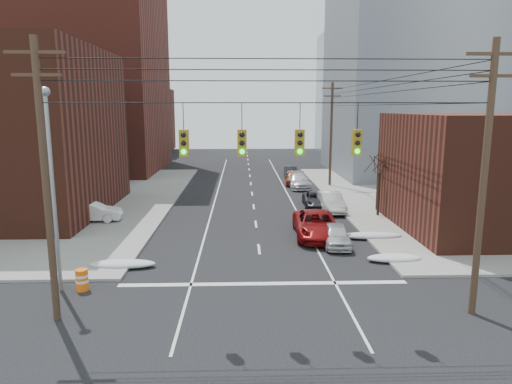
{
  "coord_description": "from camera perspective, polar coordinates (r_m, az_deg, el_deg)",
  "views": [
    {
      "loc": [
        -1.02,
        -14.41,
        8.43
      ],
      "look_at": [
        -0.09,
        14.78,
        3.0
      ],
      "focal_mm": 32.0,
      "sensor_mm": 36.0,
      "label": 1
    }
  ],
  "objects": [
    {
      "name": "snow_east_far",
      "position": [
        30.74,
        14.21,
        -5.3
      ],
      "size": [
        4.0,
        1.08,
        0.42
      ],
      "primitive_type": "ellipsoid",
      "color": "silver",
      "rests_on": "ground"
    },
    {
      "name": "snow_ne",
      "position": [
        26.64,
        16.87,
        -7.9
      ],
      "size": [
        3.0,
        1.08,
        0.42
      ],
      "primitive_type": "ellipsoid",
      "color": "silver",
      "rests_on": "ground"
    },
    {
      "name": "parked_car_f",
      "position": [
        55.8,
        4.34,
        2.51
      ],
      "size": [
        1.5,
        4.14,
        1.36
      ],
      "primitive_type": "imported",
      "rotation": [
        0.0,
        0.0,
        -0.02
      ],
      "color": "black",
      "rests_on": "ground"
    },
    {
      "name": "parked_car_d",
      "position": [
        48.54,
        5.36,
        1.4
      ],
      "size": [
        2.22,
        5.29,
        1.53
      ],
      "primitive_type": "imported",
      "rotation": [
        0.0,
        0.0,
        0.02
      ],
      "color": "silver",
      "rests_on": "ground"
    },
    {
      "name": "parked_car_c",
      "position": [
        39.45,
        7.52,
        -0.95
      ],
      "size": [
        2.33,
        4.67,
        1.27
      ],
      "primitive_type": "imported",
      "rotation": [
        0.0,
        0.0,
        -0.05
      ],
      "color": "black",
      "rests_on": "ground"
    },
    {
      "name": "ground",
      "position": [
        16.72,
        2.05,
        -19.74
      ],
      "size": [
        160.0,
        160.0,
        0.0
      ],
      "primitive_type": "plane",
      "color": "black",
      "rests_on": "ground"
    },
    {
      "name": "traffic_signals",
      "position": [
        17.46,
        1.86,
        6.39
      ],
      "size": [
        17.0,
        0.42,
        2.02
      ],
      "color": "black",
      "rests_on": "ground"
    },
    {
      "name": "utility_pole_right",
      "position": [
        20.01,
        26.62,
        1.82
      ],
      "size": [
        2.2,
        0.28,
        11.0
      ],
      "color": "#473323",
      "rests_on": "ground"
    },
    {
      "name": "building_office",
      "position": [
        62.91,
        20.24,
        13.61
      ],
      "size": [
        22.0,
        20.0,
        25.0
      ],
      "primitive_type": "cube",
      "color": "gray",
      "rests_on": "ground"
    },
    {
      "name": "lot_car_a",
      "position": [
        35.71,
        -19.82,
        -2.34
      ],
      "size": [
        4.4,
        1.82,
        1.42
      ],
      "primitive_type": "imported",
      "rotation": [
        0.0,
        0.0,
        1.65
      ],
      "color": "silver",
      "rests_on": "sidewalk_nw"
    },
    {
      "name": "construction_barrel",
      "position": [
        23.11,
        -20.92,
        -10.19
      ],
      "size": [
        0.68,
        0.68,
        1.02
      ],
      "rotation": [
        0.0,
        0.0,
        -0.19
      ],
      "color": "orange",
      "rests_on": "ground"
    },
    {
      "name": "building_glass",
      "position": [
        88.07,
        15.02,
        11.85
      ],
      "size": [
        20.0,
        18.0,
        22.0
      ],
      "primitive_type": "cube",
      "color": "gray",
      "rests_on": "ground"
    },
    {
      "name": "parked_car_e",
      "position": [
        50.81,
        4.78,
        1.82
      ],
      "size": [
        2.34,
        4.7,
        1.54
      ],
      "primitive_type": "imported",
      "rotation": [
        0.0,
        0.0,
        -0.12
      ],
      "color": "maroon",
      "rests_on": "ground"
    },
    {
      "name": "lot_car_b",
      "position": [
        43.79,
        -20.18,
        -0.09
      ],
      "size": [
        5.44,
        3.54,
        1.39
      ],
      "primitive_type": "imported",
      "rotation": [
        0.0,
        0.0,
        1.31
      ],
      "color": "#BCBCC1",
      "rests_on": "sidewalk_nw"
    },
    {
      "name": "building_brick_far",
      "position": [
        91.9,
        -17.79,
        8.52
      ],
      "size": [
        22.0,
        18.0,
        12.0
      ],
      "primitive_type": "cube",
      "color": "#4D2117",
      "rests_on": "ground"
    },
    {
      "name": "red_pickup",
      "position": [
        30.31,
        7.55,
        -4.06
      ],
      "size": [
        3.01,
        6.13,
        1.68
      ],
      "primitive_type": "imported",
      "rotation": [
        0.0,
        0.0,
        -0.04
      ],
      "color": "maroon",
      "rests_on": "ground"
    },
    {
      "name": "snow_nw",
      "position": [
        25.61,
        -16.33,
        -8.62
      ],
      "size": [
        3.5,
        1.08,
        0.42
      ],
      "primitive_type": "ellipsoid",
      "color": "silver",
      "rests_on": "ground"
    },
    {
      "name": "utility_pole_left",
      "position": [
        19.13,
        -24.83,
        1.61
      ],
      "size": [
        2.2,
        0.28,
        11.0
      ],
      "color": "#473323",
      "rests_on": "ground"
    },
    {
      "name": "street_light",
      "position": [
        22.29,
        -24.19,
        2.16
      ],
      "size": [
        0.44,
        0.44,
        9.32
      ],
      "color": "gray",
      "rests_on": "ground"
    },
    {
      "name": "building_brick_tall",
      "position": [
        66.83,
        -22.78,
        15.38
      ],
      "size": [
        24.0,
        20.0,
        30.0
      ],
      "primitive_type": "cube",
      "color": "maroon",
      "rests_on": "ground"
    },
    {
      "name": "utility_pole_far",
      "position": [
        49.4,
        9.37,
        7.32
      ],
      "size": [
        2.2,
        0.28,
        11.0
      ],
      "color": "#473323",
      "rests_on": "ground"
    },
    {
      "name": "parked_car_a",
      "position": [
        28.66,
        10.01,
        -5.33
      ],
      "size": [
        1.88,
        4.06,
        1.35
      ],
      "primitive_type": "imported",
      "rotation": [
        0.0,
        0.0,
        -0.08
      ],
      "color": "silver",
      "rests_on": "ground"
    },
    {
      "name": "bare_tree",
      "position": [
        36.52,
        15.09,
        0.54
      ],
      "size": [
        2.09,
        2.2,
        4.93
      ],
      "color": "black",
      "rests_on": "ground"
    },
    {
      "name": "lot_car_c",
      "position": [
        44.15,
        -26.17,
        -0.35
      ],
      "size": [
        5.7,
        3.63,
        1.54
      ],
      "primitive_type": "imported",
      "rotation": [
        0.0,
        0.0,
        1.87
      ],
      "color": "black",
      "rests_on": "sidewalk_nw"
    },
    {
      "name": "parked_car_b",
      "position": [
        37.89,
        9.33,
        -1.24
      ],
      "size": [
        1.81,
        4.84,
        1.58
      ],
      "primitive_type": "imported",
      "rotation": [
        0.0,
        0.0,
        0.03
      ],
      "color": "silver",
      "rests_on": "ground"
    },
    {
      "name": "lot_car_d",
      "position": [
        45.35,
        -21.64,
        0.1
      ],
      "size": [
        4.15,
        2.7,
        1.31
      ],
      "primitive_type": "imported",
      "rotation": [
        0.0,
        0.0,
        1.9
      ],
      "color": "#A0A0A5",
      "rests_on": "sidewalk_nw"
    }
  ]
}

